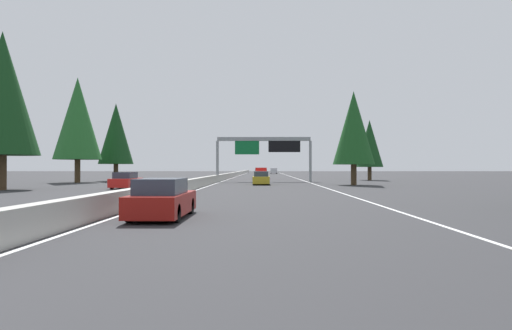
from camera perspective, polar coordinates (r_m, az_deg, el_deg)
ground_plane at (r=64.39m, az=-4.18°, el=-2.01°), size 320.00×320.00×0.00m
median_barrier at (r=84.34m, az=-3.16°, el=-1.31°), size 180.00×0.56×0.90m
shoulder_stripe_right at (r=74.35m, az=5.40°, el=-1.78°), size 160.00×0.16×0.01m
shoulder_stripe_median at (r=74.33m, az=-3.30°, el=-1.78°), size 160.00×0.16×0.01m
sign_gantry_overhead at (r=56.70m, az=1.23°, el=2.52°), size 0.50×12.68×5.91m
sedan_mid_center at (r=16.32m, az=-12.36°, el=-4.51°), size 4.40×1.80×1.47m
sedan_distant_a at (r=46.84m, az=0.70°, el=-1.80°), size 4.40×1.80×1.47m
pickup_mid_left at (r=70.81m, az=0.68°, el=-1.12°), size 5.60×2.00×1.86m
minivan_near_right at (r=128.03m, az=2.37°, el=-0.75°), size 5.00×1.95×1.69m
sedan_distant_b at (r=83.32m, az=0.75°, el=-1.16°), size 4.40×1.80×1.47m
oncoming_near at (r=40.09m, az=-16.92°, el=-2.03°), size 4.40×1.80×1.47m
conifer_right_near at (r=46.96m, az=12.86°, el=4.82°), size 4.41×4.41×10.03m
conifer_right_mid at (r=65.28m, az=14.87°, el=2.77°), size 3.92×3.92×8.90m
conifer_left_foreground at (r=41.80m, az=-30.67°, el=8.21°), size 5.83×5.83×13.24m
conifer_left_near at (r=58.08m, az=-22.65°, el=5.72°), size 5.77×5.77×13.12m
conifer_left_mid at (r=62.47m, az=-18.14°, el=3.96°), size 4.74×4.74×10.77m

